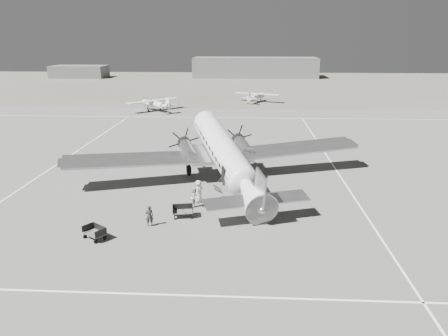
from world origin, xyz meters
TOP-DOWN VIEW (x-y plane):
  - ground at (0.00, 0.00)m, footprint 260.00×260.00m
  - taxi_line_near at (0.00, -14.00)m, footprint 60.00×0.15m
  - taxi_line_right at (12.00, 0.00)m, footprint 0.15×80.00m
  - taxi_line_left at (-18.00, 10.00)m, footprint 0.15×60.00m
  - taxi_line_horizon at (0.00, 40.00)m, footprint 90.00×0.15m
  - grass_infield at (0.00, 95.00)m, footprint 260.00×90.00m
  - hangar_main at (5.00, 120.00)m, footprint 42.00×14.00m
  - shed_secondary at (-55.00, 115.00)m, footprint 18.00×10.00m
  - dc3_airliner at (0.66, 4.56)m, footprint 34.61×28.93m
  - light_plane_left at (-14.66, 46.19)m, footprint 14.06×14.09m
  - light_plane_right at (4.52, 58.99)m, footprint 12.56×11.57m
  - baggage_cart_near at (-2.20, -3.42)m, footprint 1.84×1.45m
  - baggage_cart_far at (-7.68, -7.54)m, footprint 1.98×1.88m
  - ground_crew at (-4.38, -5.18)m, footprint 0.66×0.52m
  - ramp_agent at (-1.48, -1.34)m, footprint 0.94×1.03m
  - passenger at (-1.31, -0.24)m, footprint 0.77×1.04m

SIDE VIEW (x-z plane):
  - ground at x=0.00m, z-range 0.00..0.00m
  - grass_infield at x=0.00m, z-range 0.00..0.01m
  - taxi_line_near at x=0.00m, z-range 0.00..0.01m
  - taxi_line_right at x=12.00m, z-range 0.00..0.01m
  - taxi_line_left at x=-18.00m, z-range 0.00..0.01m
  - taxi_line_horizon at x=0.00m, z-range 0.00..0.01m
  - baggage_cart_far at x=-7.68m, z-range 0.00..0.91m
  - baggage_cart_near at x=-2.20m, z-range 0.00..0.93m
  - ground_crew at x=-4.38m, z-range 0.00..1.59m
  - ramp_agent at x=-1.48m, z-range 0.00..1.72m
  - passenger at x=-1.31m, z-range 0.00..1.93m
  - light_plane_right at x=4.52m, z-range 0.00..2.10m
  - light_plane_left at x=-14.66m, z-range 0.00..2.28m
  - shed_secondary at x=-55.00m, z-range 0.00..4.00m
  - dc3_airliner at x=0.66m, z-range 0.00..5.64m
  - hangar_main at x=5.00m, z-range 0.00..6.60m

